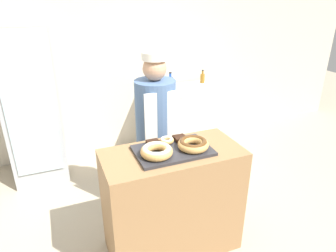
% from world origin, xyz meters
% --- Properties ---
extents(ground_plane, '(14.00, 14.00, 0.00)m').
position_xyz_m(ground_plane, '(0.00, 0.00, 0.00)').
color(ground_plane, '#B7A88E').
extents(wall_back, '(8.00, 0.06, 2.70)m').
position_xyz_m(wall_back, '(0.00, 2.13, 1.35)').
color(wall_back, beige).
rests_on(wall_back, ground_plane).
extents(display_counter, '(1.12, 0.54, 0.96)m').
position_xyz_m(display_counter, '(0.00, 0.00, 0.48)').
color(display_counter, '#997047').
rests_on(display_counter, ground_plane).
extents(serving_tray, '(0.59, 0.38, 0.02)m').
position_xyz_m(serving_tray, '(0.00, 0.00, 0.97)').
color(serving_tray, '#2D2D33').
rests_on(serving_tray, display_counter).
extents(donut_light_glaze, '(0.24, 0.24, 0.07)m').
position_xyz_m(donut_light_glaze, '(-0.15, -0.05, 1.02)').
color(donut_light_glaze, tan).
rests_on(donut_light_glaze, serving_tray).
extents(donut_chocolate_glaze, '(0.24, 0.24, 0.07)m').
position_xyz_m(donut_chocolate_glaze, '(0.15, -0.05, 1.02)').
color(donut_chocolate_glaze, tan).
rests_on(donut_chocolate_glaze, serving_tray).
extents(donut_mini_center, '(0.12, 0.12, 0.04)m').
position_xyz_m(donut_mini_center, '(0.00, 0.12, 1.00)').
color(donut_mini_center, tan).
rests_on(donut_mini_center, serving_tray).
extents(brownie_back_left, '(0.10, 0.10, 0.03)m').
position_xyz_m(brownie_back_left, '(-0.12, 0.12, 1.00)').
color(brownie_back_left, black).
rests_on(brownie_back_left, serving_tray).
extents(brownie_back_right, '(0.10, 0.10, 0.03)m').
position_xyz_m(brownie_back_right, '(0.12, 0.12, 1.00)').
color(brownie_back_right, black).
rests_on(brownie_back_right, serving_tray).
extents(baker_person, '(0.38, 0.38, 1.64)m').
position_xyz_m(baker_person, '(0.06, 0.55, 0.86)').
color(baker_person, '#4C4C51').
rests_on(baker_person, ground_plane).
extents(beverage_fridge, '(0.59, 0.69, 1.74)m').
position_xyz_m(beverage_fridge, '(-1.06, 1.73, 0.87)').
color(beverage_fridge, '#ADB2B7').
rests_on(beverage_fridge, ground_plane).
extents(chest_freezer, '(1.00, 0.64, 0.89)m').
position_xyz_m(chest_freezer, '(0.87, 1.74, 0.45)').
color(chest_freezer, white).
rests_on(chest_freezer, ground_plane).
extents(bottle_blue, '(0.08, 0.08, 0.22)m').
position_xyz_m(bottle_blue, '(0.75, 1.86, 0.97)').
color(bottle_blue, '#1E4CB2').
rests_on(bottle_blue, chest_freezer).
extents(bottle_blue_b, '(0.07, 0.07, 0.21)m').
position_xyz_m(bottle_blue_b, '(0.51, 1.55, 0.97)').
color(bottle_blue_b, '#1E4CB2').
rests_on(bottle_blue_b, chest_freezer).
extents(bottle_green, '(0.07, 0.07, 0.24)m').
position_xyz_m(bottle_green, '(0.56, 1.92, 0.98)').
color(bottle_green, '#2D8C38').
rests_on(bottle_green, chest_freezer).
extents(bottle_amber, '(0.07, 0.07, 0.19)m').
position_xyz_m(bottle_amber, '(1.28, 1.92, 0.96)').
color(bottle_amber, '#99661E').
rests_on(bottle_amber, chest_freezer).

